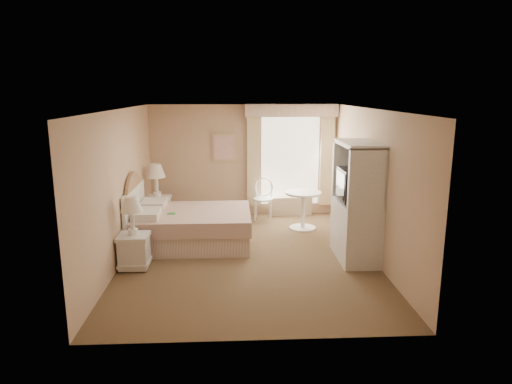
{
  "coord_description": "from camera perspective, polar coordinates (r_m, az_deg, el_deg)",
  "views": [
    {
      "loc": [
        -0.24,
        -7.47,
        2.79
      ],
      "look_at": [
        0.15,
        0.3,
        1.06
      ],
      "focal_mm": 32.0,
      "sensor_mm": 36.0,
      "label": 1
    }
  ],
  "objects": [
    {
      "name": "window",
      "position": [
        10.3,
        4.34,
        4.41
      ],
      "size": [
        2.05,
        0.22,
        2.51
      ],
      "color": "white",
      "rests_on": "room"
    },
    {
      "name": "armoire",
      "position": [
        7.8,
        12.48,
        -2.37
      ],
      "size": [
        0.6,
        1.19,
        1.99
      ],
      "color": "white",
      "rests_on": "room"
    },
    {
      "name": "framed_art",
      "position": [
        10.26,
        -4.06,
        5.56
      ],
      "size": [
        0.52,
        0.04,
        0.62
      ],
      "color": "tan",
      "rests_on": "room"
    },
    {
      "name": "bed",
      "position": [
        8.54,
        -8.7,
        -4.18
      ],
      "size": [
        2.14,
        1.66,
        1.47
      ],
      "color": "tan",
      "rests_on": "room"
    },
    {
      "name": "nightstand_far",
      "position": [
        9.78,
        -12.23,
        -1.36
      ],
      "size": [
        0.54,
        0.54,
        1.3
      ],
      "color": "white",
      "rests_on": "room"
    },
    {
      "name": "round_table",
      "position": [
        9.39,
        5.91,
        -1.53
      ],
      "size": [
        0.73,
        0.73,
        0.78
      ],
      "color": "white",
      "rests_on": "room"
    },
    {
      "name": "room",
      "position": [
        7.63,
        -1.03,
        0.89
      ],
      "size": [
        4.21,
        5.51,
        2.51
      ],
      "color": "brown",
      "rests_on": "ground"
    },
    {
      "name": "cafe_chair",
      "position": [
        10.11,
        0.93,
        -0.43
      ],
      "size": [
        0.49,
        0.49,
        0.9
      ],
      "rotation": [
        0.0,
        0.0,
        -0.14
      ],
      "color": "white",
      "rests_on": "room"
    },
    {
      "name": "nightstand_near",
      "position": [
        7.55,
        -15.05,
        -6.03
      ],
      "size": [
        0.48,
        0.48,
        1.16
      ],
      "color": "white",
      "rests_on": "room"
    }
  ]
}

